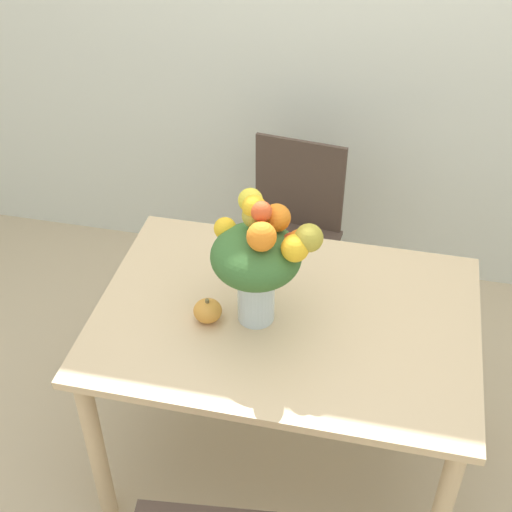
% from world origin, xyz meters
% --- Properties ---
extents(ground_plane, '(12.00, 12.00, 0.00)m').
position_xyz_m(ground_plane, '(0.00, 0.00, 0.00)').
color(ground_plane, tan).
extents(wall_back, '(8.00, 0.06, 2.70)m').
position_xyz_m(wall_back, '(0.00, 1.29, 1.35)').
color(wall_back, silver).
rests_on(wall_back, ground_plane).
extents(dining_table, '(1.25, 0.88, 0.75)m').
position_xyz_m(dining_table, '(0.00, 0.00, 0.64)').
color(dining_table, '#D1B284').
rests_on(dining_table, ground_plane).
extents(flower_vase, '(0.35, 0.33, 0.45)m').
position_xyz_m(flower_vase, '(-0.08, -0.03, 1.00)').
color(flower_vase, silver).
rests_on(flower_vase, dining_table).
extents(pumpkin, '(0.09, 0.09, 0.08)m').
position_xyz_m(pumpkin, '(-0.24, -0.07, 0.79)').
color(pumpkin, gold).
rests_on(pumpkin, dining_table).
extents(dining_chair_near_window, '(0.46, 0.46, 0.88)m').
position_xyz_m(dining_chair_near_window, '(-0.12, 0.79, 0.46)').
color(dining_chair_near_window, '#47382D').
rests_on(dining_chair_near_window, ground_plane).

